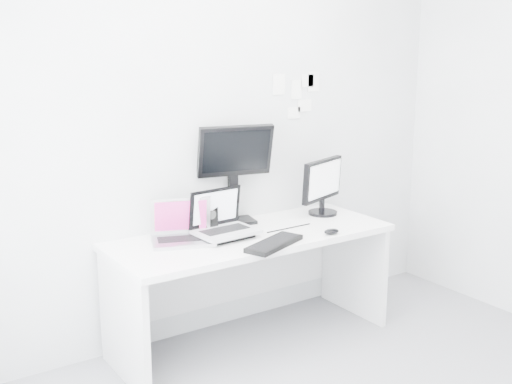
# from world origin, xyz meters

# --- Properties ---
(back_wall) EXTENTS (3.60, 0.00, 3.60)m
(back_wall) POSITION_xyz_m (0.00, 1.60, 1.35)
(back_wall) COLOR silver
(back_wall) RESTS_ON ground
(desk) EXTENTS (1.80, 0.70, 0.73)m
(desk) POSITION_xyz_m (0.00, 1.25, 0.36)
(desk) COLOR white
(desk) RESTS_ON ground
(macbook) EXTENTS (0.44, 0.38, 0.27)m
(macbook) POSITION_xyz_m (-0.45, 1.32, 0.87)
(macbook) COLOR #ACABB0
(macbook) RESTS_ON desk
(speaker) EXTENTS (0.11, 0.11, 0.19)m
(speaker) POSITION_xyz_m (-0.22, 1.41, 0.82)
(speaker) COLOR black
(speaker) RESTS_ON desk
(dell_laptop) EXTENTS (0.38, 0.31, 0.30)m
(dell_laptop) POSITION_xyz_m (-0.18, 1.26, 0.88)
(dell_laptop) COLOR #B7BABF
(dell_laptop) RESTS_ON desk
(rear_monitor) EXTENTS (0.52, 0.28, 0.67)m
(rear_monitor) POSITION_xyz_m (0.05, 1.52, 1.07)
(rear_monitor) COLOR black
(rear_monitor) RESTS_ON desk
(samsung_monitor) EXTENTS (0.48, 0.34, 0.40)m
(samsung_monitor) POSITION_xyz_m (0.67, 1.37, 0.93)
(samsung_monitor) COLOR black
(samsung_monitor) RESTS_ON desk
(keyboard) EXTENTS (0.44, 0.30, 0.03)m
(keyboard) POSITION_xyz_m (-0.02, 0.97, 0.74)
(keyboard) COLOR black
(keyboard) RESTS_ON desk
(mouse) EXTENTS (0.11, 0.07, 0.03)m
(mouse) POSITION_xyz_m (0.41, 0.97, 0.75)
(mouse) COLOR black
(mouse) RESTS_ON desk
(wall_note_0) EXTENTS (0.10, 0.00, 0.14)m
(wall_note_0) POSITION_xyz_m (0.45, 1.59, 1.62)
(wall_note_0) COLOR white
(wall_note_0) RESTS_ON back_wall
(wall_note_1) EXTENTS (0.09, 0.00, 0.13)m
(wall_note_1) POSITION_xyz_m (0.60, 1.59, 1.58)
(wall_note_1) COLOR white
(wall_note_1) RESTS_ON back_wall
(wall_note_2) EXTENTS (0.10, 0.00, 0.14)m
(wall_note_2) POSITION_xyz_m (0.75, 1.59, 1.63)
(wall_note_2) COLOR white
(wall_note_2) RESTS_ON back_wall
(wall_note_3) EXTENTS (0.11, 0.00, 0.08)m
(wall_note_3) POSITION_xyz_m (0.58, 1.59, 1.42)
(wall_note_3) COLOR white
(wall_note_3) RESTS_ON back_wall
(wall_note_4) EXTENTS (0.12, 0.00, 0.08)m
(wall_note_4) POSITION_xyz_m (0.67, 1.59, 1.47)
(wall_note_4) COLOR white
(wall_note_4) RESTS_ON back_wall
(wall_note_5) EXTENTS (0.11, 0.00, 0.09)m
(wall_note_5) POSITION_xyz_m (0.69, 1.59, 1.64)
(wall_note_5) COLOR white
(wall_note_5) RESTS_ON back_wall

